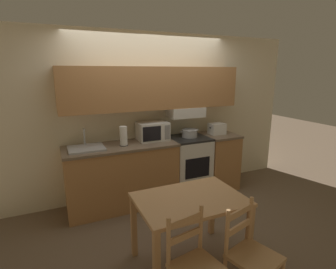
# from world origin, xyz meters

# --- Properties ---
(ground_plane) EXTENTS (16.00, 16.00, 0.00)m
(ground_plane) POSITION_xyz_m (0.00, 0.00, 0.00)
(ground_plane) COLOR brown
(wall_back) EXTENTS (5.14, 0.38, 2.55)m
(wall_back) POSITION_xyz_m (0.01, -0.06, 1.47)
(wall_back) COLOR beige
(wall_back) RESTS_ON ground_plane
(lower_counter_main) EXTENTS (1.61, 0.62, 0.94)m
(lower_counter_main) POSITION_xyz_m (-0.58, -0.30, 0.47)
(lower_counter_main) COLOR #B27A47
(lower_counter_main) RESTS_ON ground_plane
(lower_counter_right_stub) EXTENTS (0.54, 0.62, 0.94)m
(lower_counter_right_stub) POSITION_xyz_m (1.11, -0.30, 0.47)
(lower_counter_right_stub) COLOR #B27A47
(lower_counter_right_stub) RESTS_ON ground_plane
(stove_range) EXTENTS (0.60, 0.59, 0.94)m
(stove_range) POSITION_xyz_m (0.53, -0.29, 0.47)
(stove_range) COLOR white
(stove_range) RESTS_ON ground_plane
(cooking_pot) EXTENTS (0.34, 0.26, 0.12)m
(cooking_pot) POSITION_xyz_m (0.55, -0.27, 1.01)
(cooking_pot) COLOR #B7BABF
(cooking_pot) RESTS_ON stove_range
(microwave) EXTENTS (0.45, 0.34, 0.28)m
(microwave) POSITION_xyz_m (-0.05, -0.21, 1.08)
(microwave) COLOR white
(microwave) RESTS_ON lower_counter_main
(toaster) EXTENTS (0.27, 0.20, 0.18)m
(toaster) POSITION_xyz_m (1.07, -0.28, 1.03)
(toaster) COLOR white
(toaster) RESTS_ON lower_counter_right_stub
(sink_basin) EXTENTS (0.47, 0.40, 0.27)m
(sink_basin) POSITION_xyz_m (-1.05, -0.30, 0.96)
(sink_basin) COLOR #B7BABF
(sink_basin) RESTS_ON lower_counter_main
(paper_towel_roll) EXTENTS (0.12, 0.12, 0.28)m
(paper_towel_roll) POSITION_xyz_m (-0.54, -0.33, 1.08)
(paper_towel_roll) COLOR black
(paper_towel_roll) RESTS_ON lower_counter_main
(dining_table) EXTENTS (1.07, 0.74, 0.73)m
(dining_table) POSITION_xyz_m (-0.25, -1.77, 0.63)
(dining_table) COLOR tan
(dining_table) RESTS_ON ground_plane
(chair_left_of_table) EXTENTS (0.44, 0.44, 0.86)m
(chair_left_of_table) POSITION_xyz_m (-0.49, -2.29, 0.42)
(chair_left_of_table) COLOR tan
(chair_left_of_table) RESTS_ON ground_plane
(chair_right_of_table) EXTENTS (0.47, 0.47, 0.86)m
(chair_right_of_table) POSITION_xyz_m (0.02, -2.37, 0.42)
(chair_right_of_table) COLOR tan
(chair_right_of_table) RESTS_ON ground_plane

